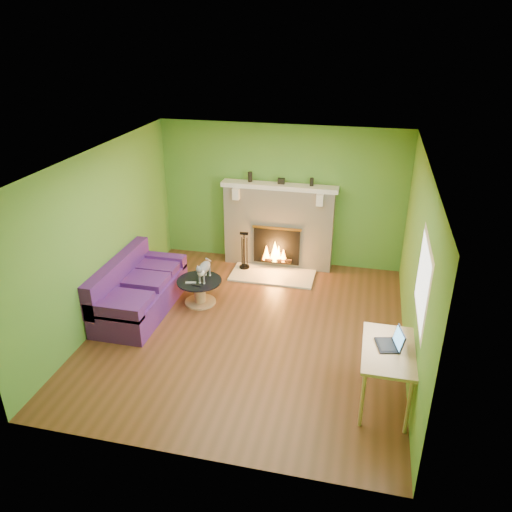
{
  "coord_description": "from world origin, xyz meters",
  "views": [
    {
      "loc": [
        1.53,
        -6.13,
        4.18
      ],
      "look_at": [
        0.01,
        0.4,
        1.04
      ],
      "focal_mm": 35.0,
      "sensor_mm": 36.0,
      "label": 1
    }
  ],
  "objects_px": {
    "sofa": "(137,291)",
    "coffee_table": "(200,290)",
    "cat": "(204,270)",
    "desk": "(388,355)"
  },
  "relations": [
    {
      "from": "sofa",
      "to": "coffee_table",
      "type": "distance_m",
      "value": 0.99
    },
    {
      "from": "desk",
      "to": "sofa",
      "type": "bearing_deg",
      "value": 160.93
    },
    {
      "from": "sofa",
      "to": "cat",
      "type": "height_order",
      "value": "sofa"
    },
    {
      "from": "desk",
      "to": "cat",
      "type": "distance_m",
      "value": 3.36
    },
    {
      "from": "sofa",
      "to": "coffee_table",
      "type": "height_order",
      "value": "sofa"
    },
    {
      "from": "coffee_table",
      "to": "cat",
      "type": "height_order",
      "value": "cat"
    },
    {
      "from": "sofa",
      "to": "cat",
      "type": "distance_m",
      "value": 1.11
    },
    {
      "from": "coffee_table",
      "to": "desk",
      "type": "relative_size",
      "value": 0.7
    },
    {
      "from": "coffee_table",
      "to": "cat",
      "type": "xyz_separation_m",
      "value": [
        0.08,
        0.05,
        0.35
      ]
    },
    {
      "from": "coffee_table",
      "to": "desk",
      "type": "bearing_deg",
      "value": -30.84
    }
  ]
}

